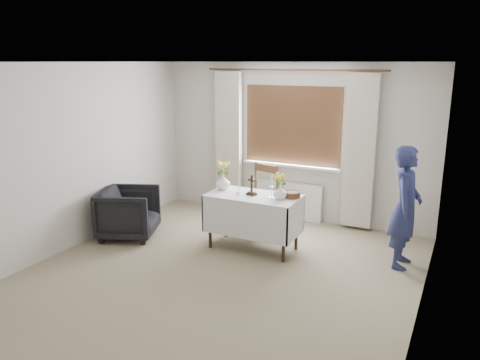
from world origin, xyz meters
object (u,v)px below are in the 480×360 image
at_px(wooden_chair, 257,200).
at_px(wooden_cross, 252,185).
at_px(flower_vase_right, 280,192).
at_px(flower_vase_left, 223,182).
at_px(person, 405,207).
at_px(armchair, 129,213).
at_px(altar_table, 253,222).

height_order(wooden_chair, wooden_cross, wooden_cross).
relative_size(wooden_chair, flower_vase_right, 5.71).
bearing_deg(flower_vase_left, person, 6.34).
relative_size(flower_vase_left, flower_vase_right, 1.16).
bearing_deg(armchair, person, -101.32).
bearing_deg(armchair, altar_table, -100.08).
distance_m(wooden_cross, flower_vase_right, 0.41).
xyz_separation_m(wooden_chair, flower_vase_left, (-0.31, -0.49, 0.35)).
height_order(flower_vase_left, flower_vase_right, flower_vase_left).
xyz_separation_m(wooden_chair, wooden_cross, (0.17, -0.56, 0.38)).
relative_size(wooden_chair, flower_vase_left, 4.92).
bearing_deg(flower_vase_right, person, 13.04).
relative_size(wooden_chair, armchair, 1.29).
bearing_deg(armchair, wooden_cross, -99.89).
xyz_separation_m(person, flower_vase_right, (-1.52, -0.35, 0.09)).
distance_m(wooden_chair, wooden_cross, 0.70).
relative_size(person, flower_vase_left, 7.30).
height_order(armchair, person, person).
xyz_separation_m(altar_table, wooden_cross, (-0.03, 0.00, 0.52)).
relative_size(armchair, flower_vase_right, 4.43).
bearing_deg(person, flower_vase_left, 97.04).
xyz_separation_m(altar_table, wooden_chair, (-0.20, 0.57, 0.14)).
relative_size(altar_table, flower_vase_right, 6.86).
height_order(altar_table, person, person).
height_order(person, flower_vase_left, person).
height_order(altar_table, wooden_chair, wooden_chair).
distance_m(armchair, flower_vase_right, 2.29).
bearing_deg(person, flower_vase_right, 103.75).
bearing_deg(flower_vase_left, altar_table, -8.27).
distance_m(flower_vase_left, flower_vase_right, 0.89).
height_order(armchair, flower_vase_left, flower_vase_left).
relative_size(person, wooden_cross, 5.57).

